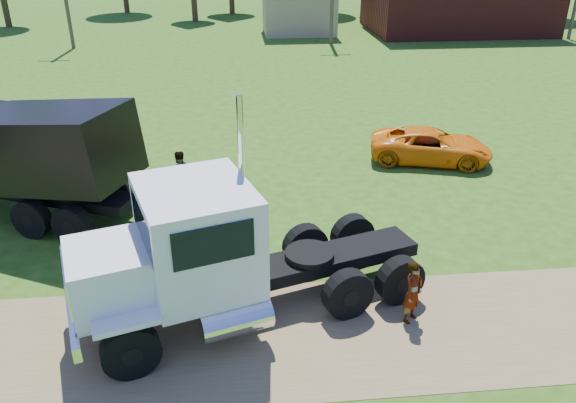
{
  "coord_description": "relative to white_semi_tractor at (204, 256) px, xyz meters",
  "views": [
    {
      "loc": [
        -1.85,
        -10.26,
        8.64
      ],
      "look_at": [
        -0.48,
        3.82,
        1.6
      ],
      "focal_mm": 35.0,
      "sensor_mm": 36.0,
      "label": 1
    }
  ],
  "objects": [
    {
      "name": "ground",
      "position": [
        2.71,
        -0.83,
        -1.79
      ],
      "size": [
        140.0,
        140.0,
        0.0
      ],
      "primitive_type": "plane",
      "color": "#2A4C10",
      "rests_on": "ground"
    },
    {
      "name": "dirt_track",
      "position": [
        2.71,
        -0.83,
        -1.78
      ],
      "size": [
        120.0,
        4.2,
        0.01
      ],
      "primitive_type": "cube",
      "color": "olive",
      "rests_on": "ground"
    },
    {
      "name": "white_semi_tractor",
      "position": [
        0.0,
        0.0,
        0.0
      ],
      "size": [
        8.85,
        5.14,
        5.24
      ],
      "rotation": [
        0.0,
        0.0,
        0.31
      ],
      "color": "black",
      "rests_on": "ground"
    },
    {
      "name": "black_dump_truck",
      "position": [
        -6.24,
        6.19,
        0.35
      ],
      "size": [
        9.02,
        5.81,
        3.89
      ],
      "rotation": [
        0.0,
        0.0,
        -0.4
      ],
      "color": "black",
      "rests_on": "ground"
    },
    {
      "name": "orange_pickup",
      "position": [
        8.6,
        9.32,
        -1.13
      ],
      "size": [
        5.17,
        3.34,
        1.32
      ],
      "primitive_type": "imported",
      "rotation": [
        0.0,
        0.0,
        1.31
      ],
      "color": "orange",
      "rests_on": "ground"
    },
    {
      "name": "spectator_a",
      "position": [
        4.86,
        -0.52,
        -0.98
      ],
      "size": [
        0.7,
        0.69,
        1.63
      ],
      "primitive_type": "imported",
      "rotation": [
        0.0,
        0.0,
        0.76
      ],
      "color": "#999999",
      "rests_on": "ground"
    },
    {
      "name": "spectator_b",
      "position": [
        -1.14,
        6.85,
        -0.92
      ],
      "size": [
        1.04,
        0.95,
        1.74
      ],
      "primitive_type": "imported",
      "rotation": [
        0.0,
        0.0,
        3.58
      ],
      "color": "#999999",
      "rests_on": "ground"
    },
    {
      "name": "tan_shed",
      "position": [
        6.71,
        39.17,
        0.63
      ],
      "size": [
        6.2,
        5.4,
        4.7
      ],
      "color": "tan",
      "rests_on": "ground"
    }
  ]
}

